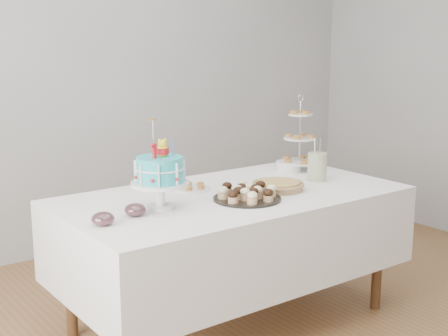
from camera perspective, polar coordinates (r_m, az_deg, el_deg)
walls at (r=3.14m, az=4.10°, el=6.87°), size 5.04×4.04×2.70m
table at (r=3.53m, az=0.73°, el=-5.91°), size 1.92×1.02×0.77m
birthday_cake at (r=3.15m, az=-5.86°, el=-1.55°), size 0.30×0.30×0.46m
cupcake_tray at (r=3.33m, az=2.14°, el=-2.25°), size 0.37×0.37×0.08m
pie at (r=3.56m, az=4.96°, el=-1.58°), size 0.30×0.30×0.05m
tiered_stand at (r=4.06m, az=6.95°, el=2.67°), size 0.25×0.25×0.49m
plate_stack at (r=4.05m, az=5.94°, el=0.16°), size 0.17×0.17×0.06m
pastry_plate at (r=3.56m, az=-2.94°, el=-1.76°), size 0.21×0.21×0.03m
jam_bowl_a at (r=3.07m, az=-8.13°, el=-3.83°), size 0.11×0.11×0.06m
jam_bowl_b at (r=2.94m, az=-11.01°, el=-4.60°), size 0.11×0.11×0.06m
utensil_pitcher at (r=3.80m, az=8.51°, el=0.22°), size 0.12×0.11×0.26m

